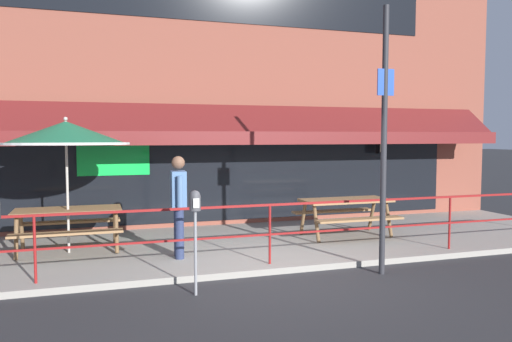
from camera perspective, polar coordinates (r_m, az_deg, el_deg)
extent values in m
plane|color=#2D2D30|center=(7.88, 2.32, -11.77)|extent=(120.00, 120.00, 0.00)
cube|color=#9E998E|center=(9.71, -1.80, -8.43)|extent=(15.00, 4.00, 0.10)
cube|color=brown|center=(11.77, -4.95, 11.86)|extent=(15.00, 0.50, 7.50)
cube|color=black|center=(11.43, -4.58, 0.03)|extent=(12.00, 0.02, 2.30)
cube|color=#19D84C|center=(11.10, -15.95, 1.32)|extent=(1.50, 0.02, 0.70)
cube|color=maroon|center=(10.89, -3.96, 5.89)|extent=(13.80, 0.92, 0.70)
cube|color=maroon|center=(10.39, -3.27, 3.77)|extent=(13.80, 0.08, 0.28)
cube|color=black|center=(12.88, 13.73, 3.40)|extent=(0.04, 0.28, 0.04)
cube|color=black|center=(12.77, 14.04, 2.58)|extent=(0.18, 0.18, 0.28)
cube|color=beige|center=(12.77, 14.04, 2.58)|extent=(0.13, 0.19, 0.20)
cylinder|color=maroon|center=(7.62, -23.95, -8.21)|extent=(0.04, 0.04, 0.95)
cylinder|color=maroon|center=(8.02, 1.59, -7.26)|extent=(0.04, 0.04, 0.95)
cylinder|color=maroon|center=(9.71, 21.25, -5.55)|extent=(0.04, 0.04, 0.95)
cube|color=maroon|center=(7.94, 1.60, -3.90)|extent=(13.80, 0.04, 0.04)
cube|color=maroon|center=(8.02, 1.59, -7.26)|extent=(13.80, 0.03, 0.03)
cube|color=#997047|center=(9.39, -20.68, -4.22)|extent=(1.80, 0.80, 0.05)
cube|color=#997047|center=(8.86, -20.81, -6.67)|extent=(1.80, 0.26, 0.04)
cube|color=#997047|center=(10.00, -20.48, -5.46)|extent=(1.80, 0.26, 0.04)
cylinder|color=brown|center=(9.12, -15.66, -6.70)|extent=(0.07, 0.30, 0.73)
cylinder|color=brown|center=(9.75, -15.81, -6.01)|extent=(0.07, 0.30, 0.73)
cylinder|color=brown|center=(9.21, -25.73, -6.85)|extent=(0.07, 0.30, 0.73)
cylinder|color=brown|center=(9.83, -25.22, -6.17)|extent=(0.07, 0.30, 0.73)
cube|color=#997047|center=(10.30, 10.23, -3.32)|extent=(1.80, 0.80, 0.05)
cube|color=#997047|center=(9.84, 11.81, -5.45)|extent=(1.80, 0.26, 0.04)
cube|color=#997047|center=(10.85, 8.76, -4.53)|extent=(1.80, 0.26, 0.04)
cylinder|color=brown|center=(10.48, 14.91, -5.31)|extent=(0.07, 0.30, 0.73)
cylinder|color=brown|center=(11.01, 13.11, -4.83)|extent=(0.07, 0.30, 0.73)
cylinder|color=brown|center=(9.71, 6.91, -5.93)|extent=(0.07, 0.30, 0.73)
cylinder|color=brown|center=(10.29, 5.41, -5.36)|extent=(0.07, 0.30, 0.73)
cylinder|color=#B7B2A8|center=(9.28, -20.76, -1.77)|extent=(0.04, 0.04, 2.30)
cone|color=#1E6B47|center=(9.24, -20.90, 4.11)|extent=(2.10, 2.10, 0.42)
cylinder|color=white|center=(9.24, -20.87, 2.93)|extent=(2.14, 2.14, 0.06)
sphere|color=#B7B2A8|center=(9.24, -20.94, 5.59)|extent=(0.07, 0.07, 0.07)
cylinder|color=navy|center=(8.44, -8.74, -7.04)|extent=(0.15, 0.15, 0.86)
cylinder|color=navy|center=(8.64, -8.87, -6.79)|extent=(0.15, 0.15, 0.86)
cube|color=#4C709E|center=(8.44, -8.86, -2.04)|extent=(0.27, 0.42, 0.60)
cylinder|color=#4C709E|center=(8.18, -8.69, -2.44)|extent=(0.10, 0.10, 0.54)
cylinder|color=#4C709E|center=(8.70, -9.01, -2.06)|extent=(0.10, 0.10, 0.54)
sphere|color=brown|center=(8.40, -8.89, 0.95)|extent=(0.22, 0.22, 0.22)
cylinder|color=gray|center=(6.82, -6.93, -9.30)|extent=(0.04, 0.04, 1.15)
cylinder|color=#4C4C51|center=(6.70, -6.98, -3.67)|extent=(0.15, 0.15, 0.20)
sphere|color=#4C4C51|center=(6.69, -6.99, -2.82)|extent=(0.14, 0.14, 0.14)
cube|color=silver|center=(6.62, -6.85, -3.68)|extent=(0.08, 0.01, 0.13)
cylinder|color=#2D2D33|center=(7.88, 14.41, 3.24)|extent=(0.09, 0.09, 4.11)
cube|color=blue|center=(7.91, 14.60, 9.80)|extent=(0.28, 0.02, 0.40)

